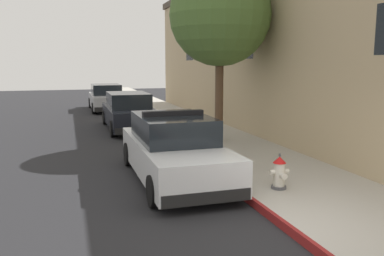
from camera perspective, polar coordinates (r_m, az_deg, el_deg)
The scene contains 9 objects.
ground_plane at distance 15.79m, azimuth -20.59°, elevation -2.01°, with size 28.82×60.00×0.20m, color #232326.
sidewalk_pavement at distance 16.49m, azimuth 0.64°, elevation -0.32°, with size 3.09×60.00×0.16m, color #ADA89E.
curb_painted_edge at distance 16.08m, azimuth -4.75°, elevation -0.60°, with size 0.08×60.00×0.16m, color maroon.
storefront_building at distance 16.90m, azimuth 16.04°, elevation 10.85°, with size 5.56×26.66×6.78m.
police_cruiser at distance 9.70m, azimuth -2.58°, elevation -3.06°, with size 1.94×4.84×1.68m.
parked_car_silver_ahead at distance 17.42m, azimuth -9.00°, elevation 2.26°, with size 1.94×4.84×1.56m.
parked_car_dark_far at distance 24.89m, azimuth -12.11°, elevation 4.21°, with size 1.94×4.84×1.56m.
fire_hydrant at distance 8.72m, azimuth 12.34°, elevation -6.23°, with size 0.44×0.40×0.76m.
street_tree at distance 13.74m, azimuth 4.01°, elevation 15.68°, with size 3.36×3.36×5.89m.
Camera 1 is at (-3.43, -5.48, 2.79)m, focal length 37.43 mm.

